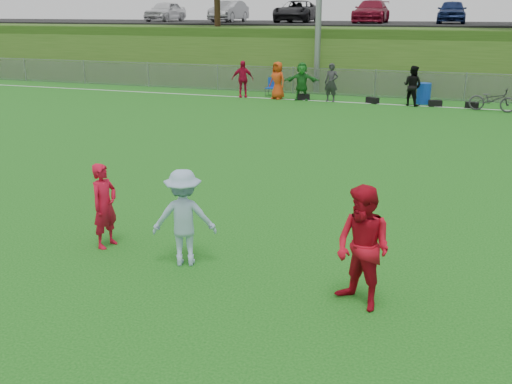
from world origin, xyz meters
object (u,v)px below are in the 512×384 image
at_px(bicycle, 493,100).
at_px(recycling_bin, 424,93).
at_px(player_red_left, 105,206).
at_px(player_blue, 184,218).
at_px(player_red_center, 363,248).

bearing_deg(bicycle, recycling_bin, 78.64).
relative_size(player_red_left, recycling_bin, 1.65).
xyz_separation_m(player_blue, recycling_bin, (2.76, 18.37, -0.34)).
distance_m(player_blue, bicycle, 18.12).
relative_size(player_red_center, recycling_bin, 1.93).
distance_m(player_red_left, bicycle, 18.47).
bearing_deg(bicycle, player_blue, 173.04).
relative_size(player_red_center, bicycle, 0.96).
bearing_deg(bicycle, player_red_left, 168.06).
relative_size(player_red_center, player_blue, 1.10).
distance_m(player_red_center, bicycle, 17.94).
bearing_deg(player_red_center, player_red_left, -156.61).
bearing_deg(player_blue, player_red_center, 149.73).
xyz_separation_m(player_red_left, player_blue, (1.61, -0.22, 0.05)).
height_order(player_red_left, player_red_center, player_red_center).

